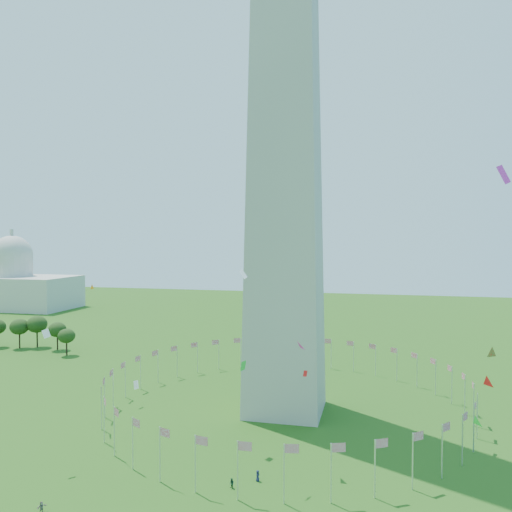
# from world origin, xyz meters

# --- Properties ---
(washington_monument) EXTENTS (16.80, 16.80, 169.00)m
(washington_monument) POSITION_xyz_m (0.00, 50.00, 84.50)
(washington_monument) COLOR #B9B3A4
(washington_monument) RESTS_ON ground
(flag_ring) EXTENTS (80.24, 80.24, 9.00)m
(flag_ring) POSITION_xyz_m (-0.00, 50.00, 4.50)
(flag_ring) COLOR silver
(flag_ring) RESTS_ON ground
(capitol_building) EXTENTS (70.00, 35.00, 46.00)m
(capitol_building) POSITION_xyz_m (-180.00, 180.00, 23.00)
(capitol_building) COLOR beige
(capitol_building) RESTS_ON ground
(kites_aloft) EXTENTS (115.89, 63.74, 42.05)m
(kites_aloft) POSITION_xyz_m (16.35, 20.06, 21.57)
(kites_aloft) COLOR red
(kites_aloft) RESTS_ON ground
(tree_line_west) EXTENTS (54.98, 15.18, 11.70)m
(tree_line_west) POSITION_xyz_m (-107.11, 90.78, 5.16)
(tree_line_west) COLOR #2B4C19
(tree_line_west) RESTS_ON ground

